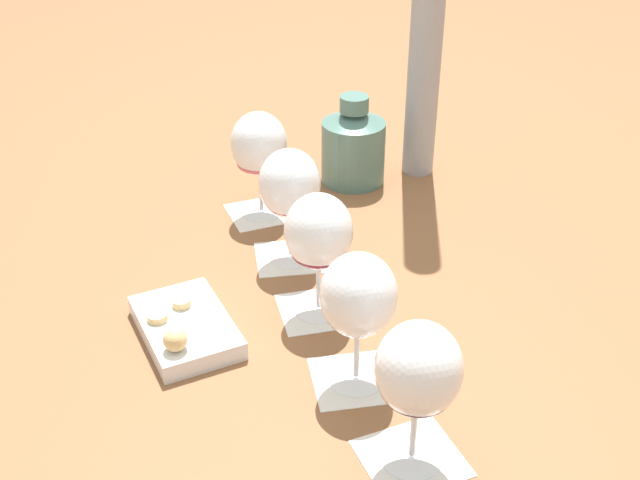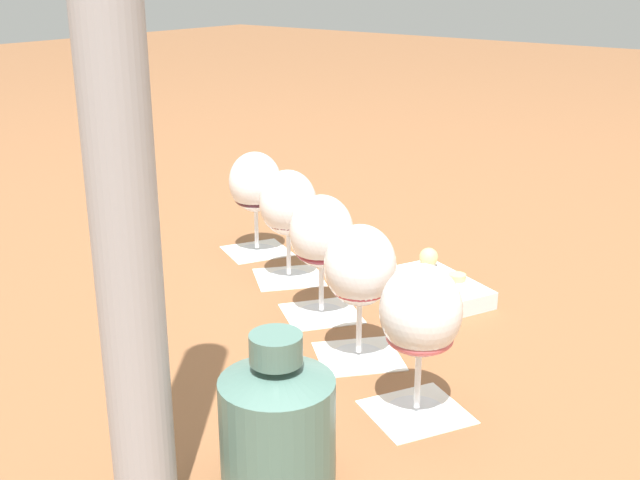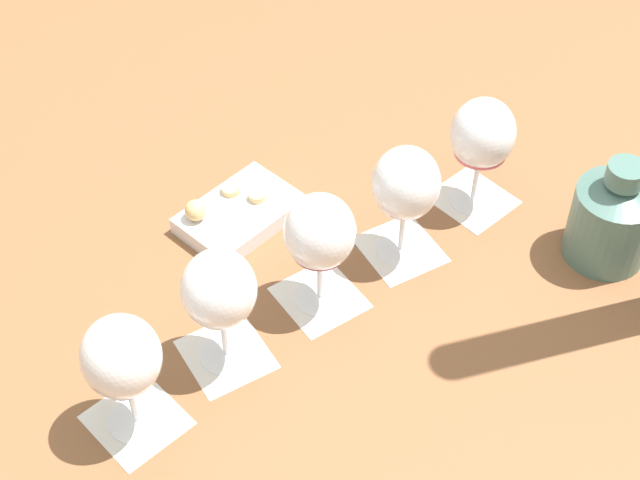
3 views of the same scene
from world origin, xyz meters
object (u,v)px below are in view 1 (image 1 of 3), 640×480
object	(u,v)px
wine_glass_1	(290,188)
wine_glass_0	(259,148)
wine_glass_4	(418,375)
wine_glass_2	(318,235)
wine_glass_3	(358,301)
ceramic_vase	(353,145)
snack_dish	(185,327)

from	to	relation	value
wine_glass_1	wine_glass_0	bearing A→B (deg)	152.07
wine_glass_1	wine_glass_4	bearing A→B (deg)	-29.58
wine_glass_2	wine_glass_3	bearing A→B (deg)	-31.51
wine_glass_2	ceramic_vase	size ratio (longest dim) A/B	1.11
wine_glass_1	ceramic_vase	world-z (taller)	wine_glass_1
ceramic_vase	wine_glass_2	bearing A→B (deg)	-57.80
wine_glass_1	ceramic_vase	bearing A→B (deg)	109.51
ceramic_vase	wine_glass_0	bearing A→B (deg)	-101.14
wine_glass_2	wine_glass_4	size ratio (longest dim) A/B	1.00
wine_glass_4	ceramic_vase	world-z (taller)	wine_glass_4
wine_glass_0	ceramic_vase	xyz separation A→B (m)	(0.04, 0.19, -0.05)
wine_glass_4	snack_dish	xyz separation A→B (m)	(-0.34, -0.02, -0.10)
wine_glass_2	ceramic_vase	xyz separation A→B (m)	(-0.21, 0.33, -0.05)
wine_glass_2	snack_dish	bearing A→B (deg)	-119.39
wine_glass_3	ceramic_vase	xyz separation A→B (m)	(-0.33, 0.41, -0.05)
wine_glass_1	wine_glass_2	xyz separation A→B (m)	(0.12, -0.07, 0.00)
wine_glass_2	wine_glass_4	bearing A→B (deg)	-28.73
wine_glass_2	wine_glass_4	distance (m)	0.29
wine_glass_1	snack_dish	xyz separation A→B (m)	(0.03, -0.23, -0.10)
wine_glass_0	wine_glass_4	bearing A→B (deg)	-29.16
wine_glass_0	wine_glass_1	distance (m)	0.15
wine_glass_1	snack_dish	bearing A→B (deg)	-83.41
wine_glass_0	wine_glass_1	xyz separation A→B (m)	(0.13, -0.07, -0.00)
wine_glass_1	ceramic_vase	size ratio (longest dim) A/B	1.11
wine_glass_3	wine_glass_1	bearing A→B (deg)	148.54
wine_glass_3	snack_dish	bearing A→B (deg)	-160.03
wine_glass_1	wine_glass_4	world-z (taller)	same
ceramic_vase	snack_dish	size ratio (longest dim) A/B	0.82
wine_glass_1	ceramic_vase	distance (m)	0.28
wine_glass_1	snack_dish	distance (m)	0.25
snack_dish	wine_glass_4	bearing A→B (deg)	3.32
wine_glass_3	wine_glass_4	size ratio (longest dim) A/B	1.00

